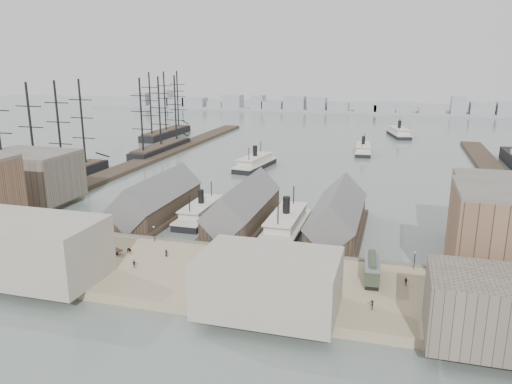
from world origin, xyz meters
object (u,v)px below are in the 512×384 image
(horse_cart_left, at_px, (41,243))
(horse_cart_center, at_px, (125,250))
(tram, at_px, (372,270))
(ferry_docked_west, at_px, (201,212))
(horse_cart_right, at_px, (311,283))

(horse_cart_left, distance_m, horse_cart_center, 21.33)
(tram, bearing_deg, horse_cart_left, 178.09)
(ferry_docked_west, bearing_deg, horse_cart_left, -126.26)
(tram, relative_size, horse_cart_right, 2.52)
(tram, bearing_deg, horse_cart_center, 177.54)
(horse_cart_left, relative_size, horse_cart_center, 0.99)
(ferry_docked_west, height_order, horse_cart_right, ferry_docked_west)
(tram, bearing_deg, ferry_docked_west, 142.60)
(horse_cart_right, bearing_deg, horse_cart_center, 86.06)
(ferry_docked_west, bearing_deg, horse_cart_center, -97.98)
(ferry_docked_west, bearing_deg, tram, -33.42)
(horse_cart_left, bearing_deg, horse_cart_center, -59.31)
(tram, distance_m, horse_cart_left, 75.88)
(horse_cart_left, bearing_deg, horse_cart_right, -66.36)
(tram, distance_m, horse_cart_right, 13.04)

